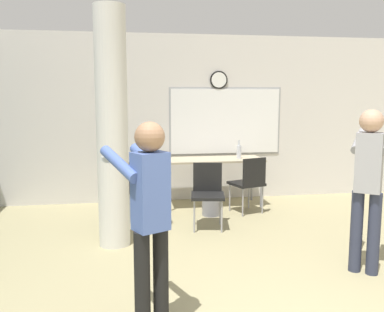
# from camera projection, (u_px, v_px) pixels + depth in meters

# --- Properties ---
(wall_back) EXTENTS (8.00, 0.15, 2.80)m
(wall_back) POSITION_uv_depth(u_px,v_px,m) (179.00, 119.00, 7.27)
(wall_back) COLOR silver
(wall_back) RESTS_ON ground_plane
(support_pillar) EXTENTS (0.37, 0.37, 2.80)m
(support_pillar) POSITION_uv_depth(u_px,v_px,m) (112.00, 129.00, 4.98)
(support_pillar) COLOR silver
(support_pillar) RESTS_ON ground_plane
(folding_table) EXTENTS (1.61, 0.64, 0.78)m
(folding_table) POSITION_uv_depth(u_px,v_px,m) (213.00, 162.00, 6.91)
(folding_table) COLOR tan
(folding_table) RESTS_ON ground_plane
(bottle_on_table) EXTENTS (0.08, 0.08, 0.30)m
(bottle_on_table) POSITION_uv_depth(u_px,v_px,m) (239.00, 151.00, 6.92)
(bottle_on_table) COLOR silver
(bottle_on_table) RESTS_ON folding_table
(waste_bin) EXTENTS (0.27, 0.27, 0.31)m
(waste_bin) POSITION_uv_depth(u_px,v_px,m) (211.00, 205.00, 6.42)
(waste_bin) COLOR gray
(waste_bin) RESTS_ON ground_plane
(chair_table_front) EXTENTS (0.51, 0.51, 0.87)m
(chair_table_front) POSITION_uv_depth(u_px,v_px,m) (208.00, 190.00, 5.80)
(chair_table_front) COLOR black
(chair_table_front) RESTS_ON ground_plane
(chair_table_right) EXTENTS (0.55, 0.55, 0.87)m
(chair_table_right) POSITION_uv_depth(u_px,v_px,m) (249.00, 181.00, 6.47)
(chair_table_right) COLOR black
(chair_table_right) RESTS_ON ground_plane
(chair_table_left) EXTENTS (0.62, 0.62, 0.87)m
(chair_table_left) POSITION_uv_depth(u_px,v_px,m) (125.00, 185.00, 6.16)
(chair_table_left) COLOR black
(chair_table_left) RESTS_ON ground_plane
(person_playing_front) EXTENTS (0.54, 0.64, 1.60)m
(person_playing_front) POSITION_uv_depth(u_px,v_px,m) (149.00, 211.00, 3.13)
(person_playing_front) COLOR black
(person_playing_front) RESTS_ON ground_plane
(person_playing_side) EXTENTS (0.60, 0.67, 1.65)m
(person_playing_side) POSITION_uv_depth(u_px,v_px,m) (368.00, 178.00, 4.24)
(person_playing_side) COLOR #2D3347
(person_playing_side) RESTS_ON ground_plane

